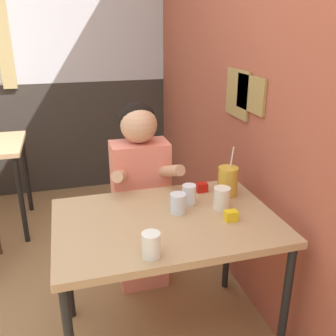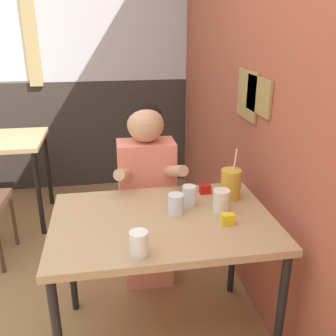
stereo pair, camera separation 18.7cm
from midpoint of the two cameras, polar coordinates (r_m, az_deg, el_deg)
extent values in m
cube|color=#9E4C38|center=(2.72, 5.03, 15.18)|extent=(0.06, 4.51, 2.70)
cube|color=olive|center=(2.13, 10.05, 11.07)|extent=(0.02, 0.31, 0.20)
cube|color=olive|center=(2.28, 8.23, 11.16)|extent=(0.02, 0.28, 0.28)
cube|color=#332D28|center=(3.98, -20.56, 4.06)|extent=(5.59, 0.06, 1.10)
cube|color=tan|center=(3.81, -25.29, 18.07)|extent=(0.12, 0.02, 0.96)
cube|color=tan|center=(1.82, -3.23, -8.26)|extent=(1.06, 0.73, 0.04)
cylinder|color=black|center=(1.95, 14.59, -20.34)|extent=(0.04, 0.04, 0.72)
cylinder|color=black|center=(2.27, -17.51, -13.97)|extent=(0.04, 0.04, 0.72)
cylinder|color=black|center=(2.41, 6.87, -10.80)|extent=(0.04, 0.04, 0.72)
cylinder|color=black|center=(3.13, -23.05, -4.63)|extent=(0.04, 0.04, 0.72)
cylinder|color=black|center=(3.64, -22.16, -0.92)|extent=(0.04, 0.04, 0.72)
cube|color=#EA7F6B|center=(2.52, -6.11, -12.49)|extent=(0.31, 0.20, 0.48)
cube|color=#EA7F6B|center=(2.28, -6.58, -2.18)|extent=(0.34, 0.20, 0.50)
sphere|color=black|center=(2.19, -7.11, 7.11)|extent=(0.22, 0.22, 0.22)
sphere|color=tan|center=(2.17, -6.98, 6.54)|extent=(0.21, 0.21, 0.21)
cylinder|color=tan|center=(2.10, -9.73, -1.25)|extent=(0.14, 0.27, 0.15)
cylinder|color=tan|center=(2.14, -2.48, -0.51)|extent=(0.14, 0.27, 0.15)
cylinder|color=gold|center=(2.03, 6.49, -2.08)|extent=(0.11, 0.11, 0.16)
cylinder|color=white|center=(1.99, 7.08, 1.40)|extent=(0.01, 0.04, 0.14)
cylinder|color=silver|center=(1.93, 0.45, -4.14)|extent=(0.07, 0.07, 0.10)
cylinder|color=silver|center=(1.52, -6.18, -11.69)|extent=(0.08, 0.08, 0.11)
cylinder|color=silver|center=(1.89, 5.40, -4.65)|extent=(0.08, 0.08, 0.11)
cylinder|color=silver|center=(1.84, -1.39, -5.46)|extent=(0.08, 0.08, 0.10)
cube|color=#B7140F|center=(2.08, 2.62, -3.02)|extent=(0.06, 0.04, 0.05)
cube|color=yellow|center=(1.79, 6.62, -7.31)|extent=(0.06, 0.04, 0.05)
camera|label=1|loc=(0.09, -92.86, -1.11)|focal=40.00mm
camera|label=2|loc=(0.09, 87.14, 1.11)|focal=40.00mm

